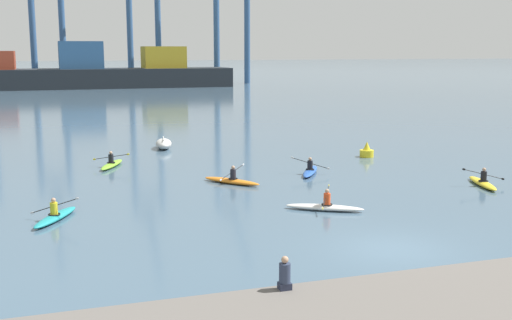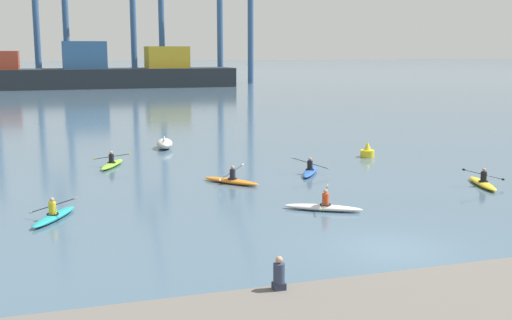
% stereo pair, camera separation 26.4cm
% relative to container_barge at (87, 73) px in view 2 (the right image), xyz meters
% --- Properties ---
extents(ground_plane, '(800.00, 800.00, 0.00)m').
position_rel_container_barge_xyz_m(ground_plane, '(4.76, -100.70, -2.70)').
color(ground_plane, '#425B70').
extents(container_barge, '(54.22, 9.01, 8.34)m').
position_rel_container_barge_xyz_m(container_barge, '(0.00, 0.00, 0.00)').
color(container_barge, '#1E2328').
rests_on(container_barge, ground).
extents(gantry_crane_west_mid, '(6.65, 17.55, 34.75)m').
position_rel_container_barge_xyz_m(gantry_crane_west_mid, '(-5.62, 11.24, 13.23)').
color(gantry_crane_west_mid, '#335684').
rests_on(gantry_crane_west_mid, ground).
extents(capsized_dinghy, '(1.52, 2.75, 0.76)m').
position_rel_container_barge_xyz_m(capsized_dinghy, '(1.20, -75.48, -2.35)').
color(capsized_dinghy, beige).
rests_on(capsized_dinghy, ground).
extents(channel_buoy, '(0.90, 0.90, 1.00)m').
position_rel_container_barge_xyz_m(channel_buoy, '(13.10, -83.06, -2.34)').
color(channel_buoy, yellow).
rests_on(channel_buoy, ground).
extents(kayak_white, '(3.21, 2.29, 0.96)m').
position_rel_container_barge_xyz_m(kayak_white, '(4.76, -94.97, -2.53)').
color(kayak_white, silver).
rests_on(kayak_white, ground).
extents(kayak_yellow, '(2.15, 3.43, 0.95)m').
position_rel_container_barge_xyz_m(kayak_yellow, '(14.52, -92.85, -2.53)').
color(kayak_yellow, yellow).
rests_on(kayak_yellow, ground).
extents(kayak_teal, '(2.12, 3.29, 1.03)m').
position_rel_container_barge_xyz_m(kayak_teal, '(-6.33, -93.00, -2.53)').
color(kayak_teal, teal).
rests_on(kayak_teal, ground).
extents(kayak_blue, '(2.28, 3.21, 0.95)m').
position_rel_container_barge_xyz_m(kayak_blue, '(7.39, -87.15, -2.53)').
color(kayak_blue, '#2856B2').
rests_on(kayak_blue, ground).
extents(kayak_lime, '(2.08, 3.35, 0.95)m').
position_rel_container_barge_xyz_m(kayak_lime, '(-2.96, -81.50, -2.53)').
color(kayak_lime, '#7ABC2D').
rests_on(kayak_lime, ground).
extents(kayak_orange, '(2.62, 3.01, 0.95)m').
position_rel_container_barge_xyz_m(kayak_orange, '(2.48, -88.33, -2.53)').
color(kayak_orange, orange).
rests_on(kayak_orange, ground).
extents(seated_onlooker, '(0.32, 0.30, 0.90)m').
position_rel_container_barge_xyz_m(seated_onlooker, '(-0.80, -104.75, -1.58)').
color(seated_onlooker, '#23283D').
rests_on(seated_onlooker, stone_quay).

